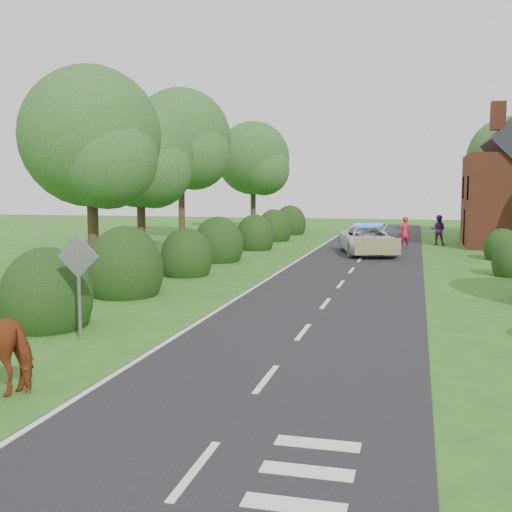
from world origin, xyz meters
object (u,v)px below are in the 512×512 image
(road_sign, at_px, (78,271))
(pedestrian_purple, at_px, (438,230))
(police_van, at_px, (368,240))
(cow, at_px, (2,348))
(pedestrian_red, at_px, (405,232))

(road_sign, xyz_separation_m, pedestrian_purple, (8.96, 27.60, -0.73))
(pedestrian_purple, bearing_deg, police_van, 69.82)
(cow, bearing_deg, pedestrian_red, 173.10)
(road_sign, bearing_deg, pedestrian_red, 74.22)
(pedestrian_purple, bearing_deg, pedestrian_red, 64.52)
(police_van, distance_m, pedestrian_purple, 7.75)
(pedestrian_red, distance_m, pedestrian_purple, 3.48)
(cow, bearing_deg, police_van, 175.16)
(road_sign, distance_m, cow, 3.73)
(road_sign, height_order, cow, road_sign)
(road_sign, bearing_deg, cow, -82.63)
(road_sign, relative_size, pedestrian_purple, 1.37)
(police_van, bearing_deg, pedestrian_purple, 46.34)
(police_van, height_order, pedestrian_red, pedestrian_red)
(road_sign, distance_m, police_van, 21.49)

